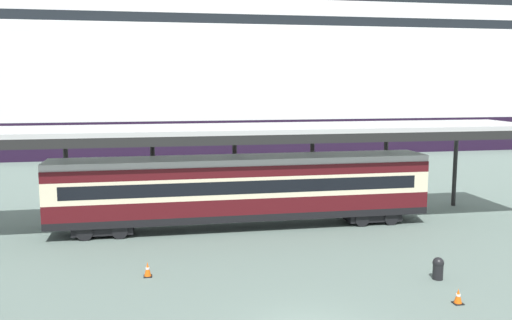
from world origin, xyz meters
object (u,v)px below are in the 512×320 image
at_px(traffic_cone_far, 458,296).
at_px(quay_bollard, 438,267).
at_px(traffic_cone_near, 148,269).
at_px(train_carriage, 242,188).
at_px(cruise_ship, 267,32).

bearing_deg(traffic_cone_far, quay_bollard, 77.22).
bearing_deg(traffic_cone_near, traffic_cone_far, -24.20).
xyz_separation_m(train_carriage, traffic_cone_far, (6.17, -12.48, -2.01)).
relative_size(cruise_ship, traffic_cone_far, 242.79).
height_order(cruise_ship, quay_bollard, cruise_ship).
height_order(traffic_cone_far, quay_bollard, quay_bollard).
bearing_deg(cruise_ship, traffic_cone_near, -107.44).
relative_size(traffic_cone_far, quay_bollard, 0.62).
bearing_deg(train_carriage, quay_bollard, -55.78).
xyz_separation_m(cruise_ship, quay_bollard, (-3.55, -52.45, -14.42)).
distance_m(train_carriage, quay_bollard, 12.14).
bearing_deg(traffic_cone_near, quay_bollard, -12.23).
relative_size(train_carriage, traffic_cone_far, 36.30).
distance_m(train_carriage, traffic_cone_far, 14.07).
bearing_deg(quay_bollard, train_carriage, 124.22).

